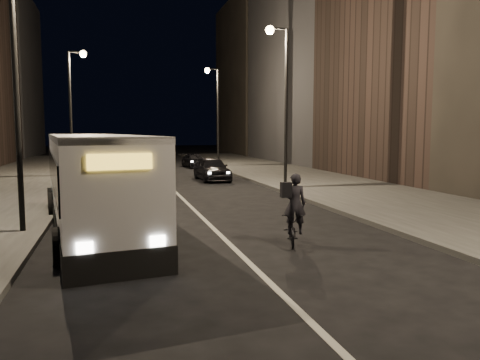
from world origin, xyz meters
TOP-DOWN VIEW (x-y plane):
  - ground at (0.00, 0.00)m, footprint 180.00×180.00m
  - sidewalk_right at (8.50, 14.00)m, footprint 7.00×70.00m
  - building_row_right at (16.00, 27.50)m, footprint 8.00×61.00m
  - streetlight_right_mid at (5.33, 12.00)m, footprint 1.20×0.44m
  - streetlight_right_far at (5.33, 28.00)m, footprint 1.20×0.44m
  - streetlight_left_near at (-5.33, 4.00)m, footprint 1.20×0.44m
  - streetlight_left_far at (-5.33, 22.00)m, footprint 1.20×0.44m
  - city_bus at (-3.60, 4.35)m, footprint 3.75×11.11m
  - cyclist_on_bicycle at (1.63, 0.95)m, footprint 1.08×1.79m
  - car_near at (2.91, 17.75)m, footprint 1.87×4.37m
  - car_mid at (-3.58, 21.97)m, footprint 1.94×4.59m
  - car_far at (3.60, 28.15)m, footprint 1.97×4.06m

SIDE VIEW (x-z plane):
  - ground at x=0.00m, z-range 0.00..0.00m
  - sidewalk_right at x=8.50m, z-range 0.00..0.16m
  - car_far at x=3.60m, z-range 0.00..1.14m
  - cyclist_on_bicycle at x=1.63m, z-range -0.33..1.63m
  - car_mid at x=-3.58m, z-range 0.00..1.47m
  - car_near at x=2.91m, z-range 0.00..1.47m
  - city_bus at x=-3.60m, z-range 0.13..3.07m
  - streetlight_right_mid at x=5.33m, z-range 1.30..9.42m
  - streetlight_right_far at x=5.33m, z-range 1.30..9.42m
  - streetlight_left_near at x=-5.33m, z-range 1.30..9.42m
  - streetlight_left_far at x=-5.33m, z-range 1.30..9.42m
  - building_row_right at x=16.00m, z-range 0.00..21.00m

